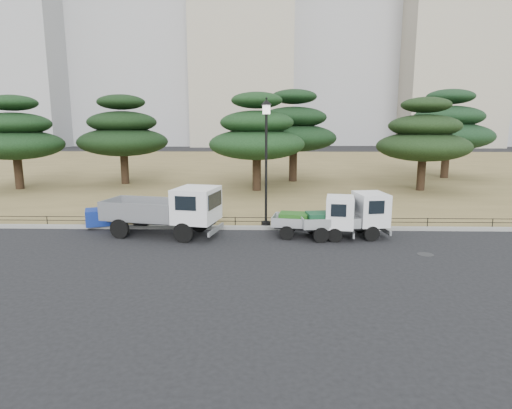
{
  "coord_description": "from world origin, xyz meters",
  "views": [
    {
      "loc": [
        0.47,
        -16.89,
        4.84
      ],
      "look_at": [
        0.0,
        2.0,
        1.3
      ],
      "focal_mm": 30.0,
      "sensor_mm": 36.0,
      "label": 1
    }
  ],
  "objects_px": {
    "street_lamp": "(266,142)",
    "tarp_pile": "(104,216)",
    "truck_kei_front": "(320,217)",
    "truck_large": "(168,209)",
    "truck_kei_rear": "(350,215)"
  },
  "relations": [
    {
      "from": "truck_kei_front",
      "to": "tarp_pile",
      "type": "height_order",
      "value": "truck_kei_front"
    },
    {
      "from": "truck_large",
      "to": "truck_kei_front",
      "type": "relative_size",
      "value": 1.46
    },
    {
      "from": "truck_kei_front",
      "to": "truck_kei_rear",
      "type": "height_order",
      "value": "truck_kei_rear"
    },
    {
      "from": "truck_kei_front",
      "to": "truck_kei_rear",
      "type": "relative_size",
      "value": 0.94
    },
    {
      "from": "truck_large",
      "to": "truck_kei_rear",
      "type": "xyz_separation_m",
      "value": [
        7.92,
        -0.08,
        -0.25
      ]
    },
    {
      "from": "street_lamp",
      "to": "tarp_pile",
      "type": "distance_m",
      "value": 8.5
    },
    {
      "from": "street_lamp",
      "to": "tarp_pile",
      "type": "relative_size",
      "value": 3.06
    },
    {
      "from": "street_lamp",
      "to": "truck_kei_rear",
      "type": "bearing_deg",
      "value": -23.84
    },
    {
      "from": "truck_large",
      "to": "tarp_pile",
      "type": "height_order",
      "value": "truck_large"
    },
    {
      "from": "truck_large",
      "to": "street_lamp",
      "type": "height_order",
      "value": "street_lamp"
    },
    {
      "from": "street_lamp",
      "to": "truck_kei_front",
      "type": "bearing_deg",
      "value": -35.68
    },
    {
      "from": "street_lamp",
      "to": "tarp_pile",
      "type": "height_order",
      "value": "street_lamp"
    },
    {
      "from": "truck_large",
      "to": "street_lamp",
      "type": "xyz_separation_m",
      "value": [
        4.29,
        1.53,
        2.86
      ]
    },
    {
      "from": "truck_kei_rear",
      "to": "tarp_pile",
      "type": "relative_size",
      "value": 2.05
    },
    {
      "from": "truck_large",
      "to": "truck_kei_front",
      "type": "xyz_separation_m",
      "value": [
        6.62,
        -0.14,
        -0.31
      ]
    }
  ]
}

